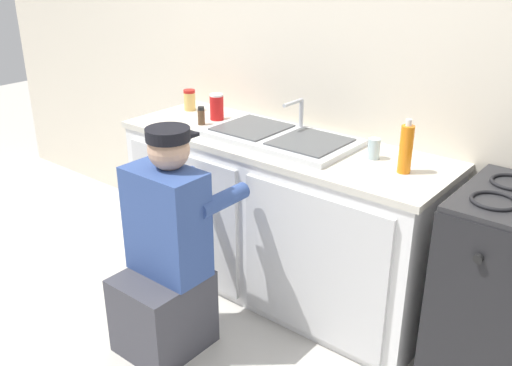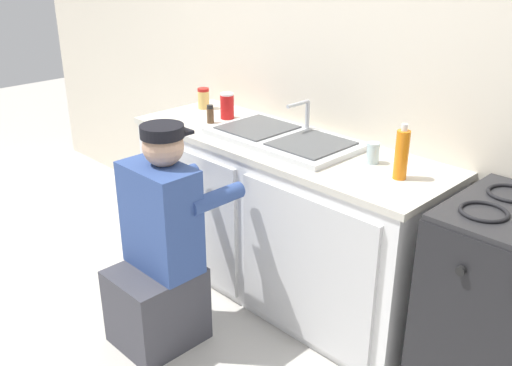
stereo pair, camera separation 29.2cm
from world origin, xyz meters
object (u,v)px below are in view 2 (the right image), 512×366
condiment_jar (204,98)px  soda_cup_red (227,106)px  plumber_person (160,256)px  water_glass (373,153)px  stove_range (511,314)px  sink_double_basin (283,138)px  spice_bottle_pepper (210,114)px  soap_bottle_orange (402,154)px

condiment_jar → soda_cup_red: (0.27, -0.04, 0.01)m
plumber_person → water_glass: 1.13m
condiment_jar → water_glass: bearing=-2.2°
stove_range → condiment_jar: 2.12m
water_glass → soda_cup_red: 1.03m
sink_double_basin → plumber_person: (-0.11, -0.75, -0.45)m
condiment_jar → sink_double_basin: bearing=-8.2°
spice_bottle_pepper → soap_bottle_orange: bearing=2.3°
stove_range → spice_bottle_pepper: (-1.79, -0.06, 0.48)m
soda_cup_red → condiment_jar: bearing=171.1°
sink_double_basin → spice_bottle_pepper: bearing=-173.5°
condiment_jar → spice_bottle_pepper: bearing=-32.9°
spice_bottle_pepper → soap_bottle_orange: 1.22m
water_glass → plumber_person: bearing=-127.3°
spice_bottle_pepper → soda_cup_red: 0.13m
plumber_person → soda_cup_red: (-0.41, 0.82, 0.51)m
plumber_person → water_glass: size_ratio=11.04×
stove_range → plumber_person: plumber_person is taller
water_glass → soda_cup_red: (-1.03, 0.01, 0.03)m
stove_range → spice_bottle_pepper: spice_bottle_pepper is taller
plumber_person → stove_range: bearing=28.4°
condiment_jar → soap_bottle_orange: 1.49m
sink_double_basin → plumber_person: plumber_person is taller
condiment_jar → soap_bottle_orange: (1.49, -0.12, 0.05)m
condiment_jar → soap_bottle_orange: bearing=-4.7°
condiment_jar → soap_bottle_orange: soap_bottle_orange is taller
stove_range → condiment_jar: bearing=176.8°
condiment_jar → soda_cup_red: soda_cup_red is taller
stove_range → plumber_person: 1.57m
condiment_jar → water_glass: size_ratio=1.28×
stove_range → plumber_person: bearing=-151.6°
stove_range → water_glass: 0.91m
spice_bottle_pepper → condiment_jar: bearing=147.1°
water_glass → soap_bottle_orange: size_ratio=0.40×
sink_double_basin → condiment_jar: bearing=171.8°
spice_bottle_pepper → soda_cup_red: soda_cup_red is taller
stove_range → water_glass: size_ratio=9.23×
sink_double_basin → condiment_jar: size_ratio=6.25×
sink_double_basin → spice_bottle_pepper: 0.52m
condiment_jar → soap_bottle_orange: size_ratio=0.51×
stove_range → soap_bottle_orange: size_ratio=3.69×
sink_double_basin → stove_range: sink_double_basin is taller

